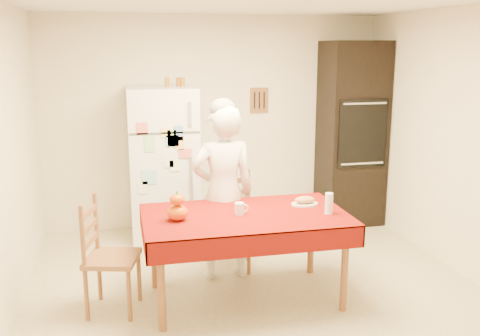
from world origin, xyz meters
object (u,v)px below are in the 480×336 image
object	(u,v)px
seated_woman	(223,193)
chair_far	(230,216)
coffee_mug	(239,209)
wine_glass	(329,203)
refrigerator	(163,164)
dining_table	(245,222)
bread_plate	(305,204)
chair_left	(104,252)
pumpkin_lower	(178,213)
oven_cabinet	(351,134)

from	to	relation	value
seated_woman	chair_far	bearing A→B (deg)	-117.38
chair_far	seated_woman	bearing A→B (deg)	-102.71
chair_far	coffee_mug	size ratio (longest dim) A/B	9.50
chair_far	seated_woman	xyz separation A→B (m)	(-0.12, -0.25, 0.30)
wine_glass	refrigerator	bearing A→B (deg)	122.71
dining_table	bread_plate	size ratio (longest dim) A/B	7.08
wine_glass	bread_plate	distance (m)	0.31
chair_left	wine_glass	world-z (taller)	chair_left
coffee_mug	pumpkin_lower	xyz separation A→B (m)	(-0.52, -0.04, 0.01)
coffee_mug	wine_glass	world-z (taller)	wine_glass
chair_far	chair_left	bearing A→B (deg)	-137.13
refrigerator	pumpkin_lower	distance (m)	1.79
refrigerator	chair_far	distance (m)	1.19
chair_left	bread_plate	bearing A→B (deg)	-72.86
seated_woman	pumpkin_lower	distance (m)	0.73
refrigerator	chair_left	world-z (taller)	refrigerator
seated_woman	bread_plate	world-z (taller)	seated_woman
dining_table	pumpkin_lower	bearing A→B (deg)	-175.85
dining_table	coffee_mug	bearing A→B (deg)	-175.95
chair_far	wine_glass	size ratio (longest dim) A/B	5.40
chair_far	pumpkin_lower	size ratio (longest dim) A/B	5.61
seated_woman	pumpkin_lower	size ratio (longest dim) A/B	9.60
dining_table	chair_left	size ratio (longest dim) A/B	1.79
coffee_mug	wine_glass	bearing A→B (deg)	-10.70
chair_left	bread_plate	size ratio (longest dim) A/B	3.96
oven_cabinet	bread_plate	size ratio (longest dim) A/B	9.17
chair_left	pumpkin_lower	size ratio (longest dim) A/B	5.61
chair_far	wine_glass	world-z (taller)	chair_far
oven_cabinet	seated_woman	size ratio (longest dim) A/B	1.35
pumpkin_lower	chair_left	bearing A→B (deg)	171.32
seated_woman	bread_plate	distance (m)	0.76
coffee_mug	bread_plate	xyz separation A→B (m)	(0.62, 0.13, -0.04)
refrigerator	pumpkin_lower	xyz separation A→B (m)	(-0.04, -1.79, -0.02)
dining_table	chair_far	xyz separation A→B (m)	(0.03, 0.75, -0.18)
bread_plate	coffee_mug	bearing A→B (deg)	-167.95
chair_left	oven_cabinet	bearing A→B (deg)	-44.54
oven_cabinet	dining_table	size ratio (longest dim) A/B	1.29
bread_plate	chair_left	bearing A→B (deg)	-177.36
chair_far	chair_left	distance (m)	1.38
refrigerator	coffee_mug	world-z (taller)	refrigerator
refrigerator	bread_plate	world-z (taller)	refrigerator
oven_cabinet	bread_plate	xyz separation A→B (m)	(-1.18, -1.67, -0.33)
seated_woman	coffee_mug	distance (m)	0.51
chair_left	pumpkin_lower	xyz separation A→B (m)	(0.59, -0.09, 0.32)
dining_table	wine_glass	xyz separation A→B (m)	(0.69, -0.14, 0.16)
wine_glass	pumpkin_lower	bearing A→B (deg)	175.37
pumpkin_lower	bread_plate	size ratio (longest dim) A/B	0.71
dining_table	oven_cabinet	bearing A→B (deg)	45.70
chair_left	wine_glass	size ratio (longest dim) A/B	5.40
dining_table	seated_woman	xyz separation A→B (m)	(-0.09, 0.50, 0.12)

